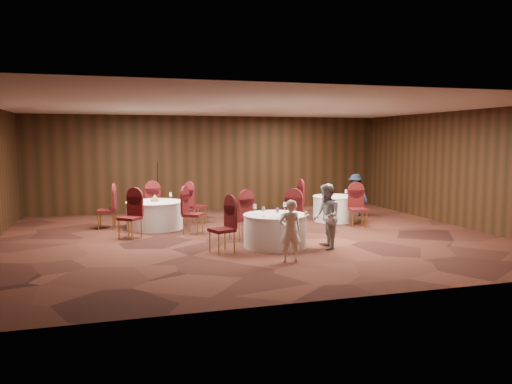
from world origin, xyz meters
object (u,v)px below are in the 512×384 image
object	(u,v)px
woman_b	(326,216)
table_left	(155,215)
table_main	(275,230)
mic_stand	(158,202)
man_c	(356,195)
table_right	(335,208)
woman_a	(290,231)

from	to	relation	value
woman_b	table_left	bearing A→B (deg)	-126.69
table_main	table_left	xyz separation A→B (m)	(-2.39, 3.12, -0.00)
mic_stand	man_c	distance (m)	6.16
table_right	man_c	world-z (taller)	man_c
mic_stand	woman_a	distance (m)	6.51
table_left	mic_stand	size ratio (longest dim) A/B	0.90
woman_b	woman_a	bearing A→B (deg)	-42.75
table_left	woman_b	bearing A→B (deg)	-46.71
table_right	man_c	xyz separation A→B (m)	(1.02, 0.67, 0.29)
table_left	table_main	bearing A→B (deg)	-52.65
mic_stand	man_c	world-z (taller)	mic_stand
mic_stand	woman_b	world-z (taller)	mic_stand
man_c	woman_a	bearing A→B (deg)	-72.68
table_left	man_c	xyz separation A→B (m)	(6.27, 0.49, 0.29)
table_left	woman_a	xyz separation A→B (m)	(2.23, -4.51, 0.24)
table_main	woman_b	size ratio (longest dim) A/B	0.99
table_left	man_c	distance (m)	6.30
table_main	table_left	bearing A→B (deg)	127.35
table_left	woman_b	world-z (taller)	woman_b
table_left	woman_a	world-z (taller)	woman_a
table_left	mic_stand	bearing A→B (deg)	82.07
woman_b	man_c	world-z (taller)	woman_b
table_main	mic_stand	size ratio (longest dim) A/B	0.83
table_left	woman_a	bearing A→B (deg)	-63.67
table_main	man_c	distance (m)	5.32
woman_a	woman_b	xyz separation A→B (m)	(1.18, 0.89, 0.11)
table_main	table_right	bearing A→B (deg)	45.80
woman_a	man_c	size ratio (longest dim) A/B	0.93
table_left	woman_b	distance (m)	4.98
table_right	mic_stand	bearing A→B (deg)	159.73
woman_a	table_left	bearing A→B (deg)	-59.98
woman_a	man_c	distance (m)	6.43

